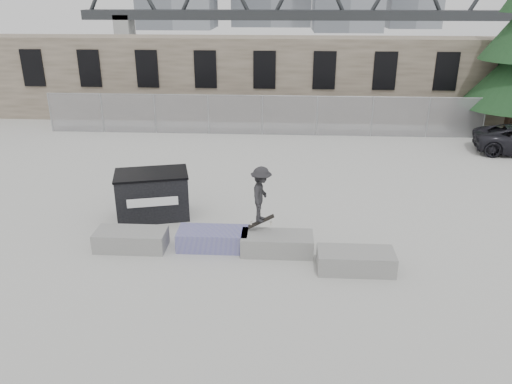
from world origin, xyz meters
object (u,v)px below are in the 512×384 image
planter_center_left (213,238)px  planter_offset (356,260)px  skateboarder (261,195)px  planter_center_right (277,243)px  planter_far_left (131,239)px  dumpster (153,195)px

planter_center_left → planter_offset: size_ratio=1.00×
skateboarder → planter_center_right: bearing=-114.1°
planter_far_left → planter_offset: bearing=-7.7°
planter_center_right → skateboarder: size_ratio=1.11×
skateboarder → planter_center_left: bearing=101.4°
planter_offset → planter_center_right: bearing=157.9°
planter_offset → skateboarder: size_ratio=1.11×
planter_far_left → dumpster: size_ratio=0.78×
planter_offset → dumpster: size_ratio=0.78×
planter_center_left → planter_center_right: same height
planter_center_right → dumpster: bearing=151.4°
planter_center_left → planter_center_right: 1.84m
planter_offset → skateboarder: (-2.54, 1.12, 1.33)m
planter_center_right → planter_offset: bearing=-22.1°
planter_center_right → skateboarder: skateboarder is taller
planter_far_left → planter_center_right: (4.15, -0.00, 0.00)m
planter_center_left → planter_center_right: size_ratio=1.00×
planter_far_left → planter_center_left: same height
planter_center_right → planter_far_left: bearing=180.0°
planter_center_left → skateboarder: skateboarder is taller
planter_far_left → dumpster: 2.26m
planter_far_left → dumpster: bearing=87.4°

